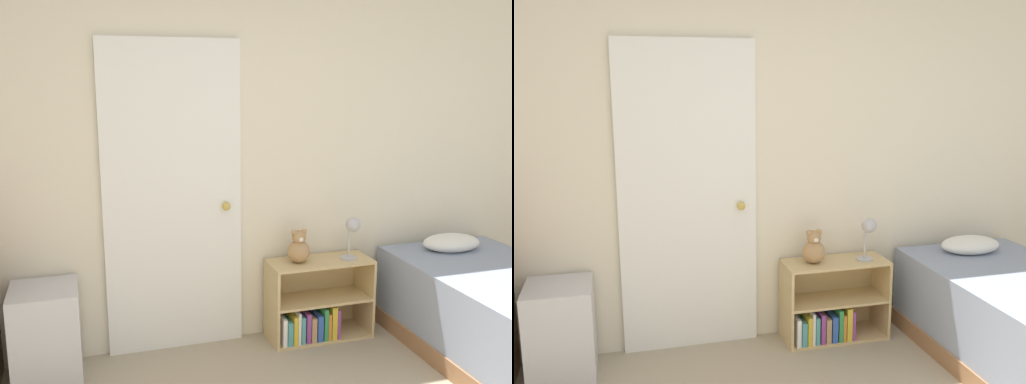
# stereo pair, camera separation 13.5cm
# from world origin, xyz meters

# --- Properties ---
(wall_back) EXTENTS (10.00, 0.06, 2.55)m
(wall_back) POSITION_xyz_m (0.00, 2.28, 1.27)
(wall_back) COLOR beige
(wall_back) RESTS_ON ground_plane
(door_closed) EXTENTS (0.89, 0.09, 2.02)m
(door_closed) POSITION_xyz_m (-0.30, 2.23, 1.01)
(door_closed) COLOR white
(door_closed) RESTS_ON ground_plane
(storage_bin) EXTENTS (0.39, 0.41, 0.58)m
(storage_bin) POSITION_xyz_m (-1.11, 2.03, 0.29)
(storage_bin) COLOR silver
(storage_bin) RESTS_ON ground_plane
(bookshelf) EXTENTS (0.71, 0.30, 0.55)m
(bookshelf) POSITION_xyz_m (0.62, 2.08, 0.21)
(bookshelf) COLOR tan
(bookshelf) RESTS_ON ground_plane
(teddy_bear) EXTENTS (0.15, 0.15, 0.23)m
(teddy_bear) POSITION_xyz_m (0.51, 2.08, 0.65)
(teddy_bear) COLOR tan
(teddy_bear) RESTS_ON bookshelf
(desk_lamp) EXTENTS (0.13, 0.12, 0.30)m
(desk_lamp) POSITION_xyz_m (0.88, 2.04, 0.76)
(desk_lamp) COLOR #B2B2B7
(desk_lamp) RESTS_ON bookshelf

